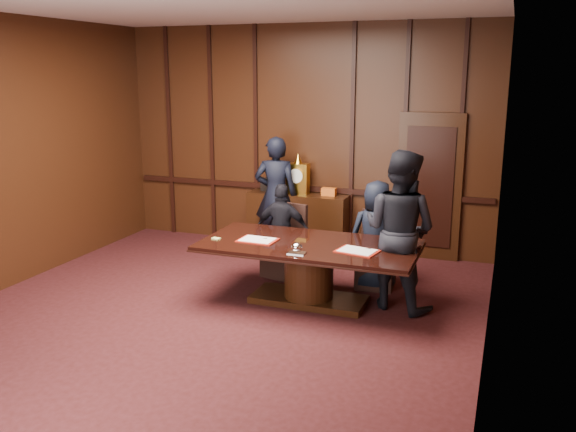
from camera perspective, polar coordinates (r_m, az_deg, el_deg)
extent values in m
plane|color=black|center=(7.00, -8.07, -10.16)|extent=(7.00, 7.00, 0.00)
cube|color=black|center=(9.70, 1.43, 7.29)|extent=(6.00, 0.04, 3.50)
cube|color=black|center=(5.72, 18.85, 2.26)|extent=(0.04, 7.00, 3.50)
cube|color=black|center=(9.79, 1.35, 2.62)|extent=(5.90, 0.05, 0.08)
cube|color=black|center=(9.31, 13.07, 2.65)|extent=(0.95, 0.06, 2.20)
sphere|color=gold|center=(9.30, 10.74, 2.44)|extent=(0.08, 0.08, 0.08)
cube|color=black|center=(9.70, 0.93, -0.51)|extent=(1.60, 0.45, 0.90)
cube|color=black|center=(10.05, -2.85, -2.50)|extent=(0.12, 0.40, 0.06)
cube|color=black|center=(9.61, 4.87, -3.28)|extent=(0.12, 0.40, 0.06)
cube|color=gold|center=(9.56, 0.94, 3.51)|extent=(0.34, 0.18, 0.48)
cylinder|color=white|center=(9.45, 0.75, 3.77)|extent=(0.22, 0.03, 0.22)
cone|color=gold|center=(9.51, 0.95, 5.41)|extent=(0.14, 0.14, 0.16)
cube|color=black|center=(9.79, -2.06, 2.97)|extent=(0.18, 0.04, 0.22)
cube|color=orange|center=(9.46, 3.84, 2.27)|extent=(0.22, 0.12, 0.12)
cube|color=black|center=(7.59, 1.95, -7.78)|extent=(1.40, 0.60, 0.08)
cylinder|color=black|center=(7.47, 1.97, -5.28)|extent=(0.60, 0.60, 0.62)
cube|color=black|center=(7.38, 1.99, -2.93)|extent=(2.62, 1.32, 0.02)
cube|color=black|center=(7.37, 2.00, -2.78)|extent=(2.60, 1.30, 0.06)
cube|color=#AC1D0F|center=(7.48, -2.86, -2.27)|extent=(0.47, 0.35, 0.01)
cube|color=white|center=(7.47, -2.86, -2.20)|extent=(0.41, 0.29, 0.01)
cube|color=#AC1D0F|center=(7.06, 6.50, -3.29)|extent=(0.52, 0.41, 0.01)
cube|color=white|center=(7.06, 6.50, -3.22)|extent=(0.45, 0.35, 0.01)
cube|color=white|center=(6.95, 0.84, -3.47)|extent=(0.20, 0.14, 0.01)
ellipsoid|color=white|center=(6.94, 0.84, -3.01)|extent=(0.13, 0.13, 0.10)
cube|color=#DADC6B|center=(7.58, -6.75, -2.11)|extent=(0.11, 0.09, 0.01)
cube|color=black|center=(8.49, -0.41, -4.09)|extent=(0.58, 0.58, 0.46)
cube|color=black|center=(8.52, 0.40, -0.60)|extent=(0.48, 0.18, 0.55)
cylinder|color=black|center=(8.42, -2.17, -5.08)|extent=(0.04, 0.04, 0.23)
cylinder|color=black|center=(8.64, 1.31, -4.58)|extent=(0.04, 0.04, 0.23)
cube|color=black|center=(8.15, 8.22, -5.00)|extent=(0.50, 0.50, 0.46)
cube|color=black|center=(8.21, 8.57, -1.31)|extent=(0.48, 0.08, 0.55)
cylinder|color=black|center=(8.04, 6.49, -6.07)|extent=(0.04, 0.04, 0.23)
cylinder|color=black|center=(8.33, 9.83, -5.47)|extent=(0.04, 0.04, 0.23)
imported|color=black|center=(8.33, -0.53, -1.41)|extent=(0.79, 0.38, 1.31)
imported|color=black|center=(7.96, 8.26, -1.79)|extent=(0.80, 0.63, 1.43)
imported|color=black|center=(9.44, -1.14, 1.97)|extent=(0.75, 0.58, 1.82)
imported|color=black|center=(7.30, 10.40, -1.32)|extent=(1.11, 0.99, 1.91)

